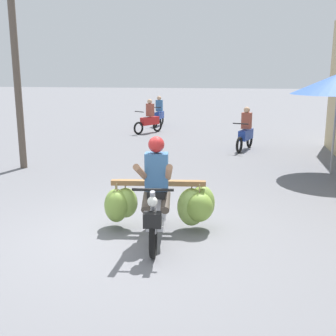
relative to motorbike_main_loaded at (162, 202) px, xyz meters
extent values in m
plane|color=slate|center=(-0.49, -0.36, -0.50)|extent=(120.00, 120.00, 0.00)
torus|color=black|center=(0.06, -0.94, -0.22)|extent=(0.15, 0.57, 0.56)
torus|color=black|center=(-0.10, 0.25, -0.22)|extent=(0.15, 0.57, 0.56)
cube|color=silver|center=(-0.01, -0.44, -0.18)|extent=(0.31, 0.59, 0.08)
cube|color=silver|center=(-0.06, -0.05, 0.00)|extent=(0.36, 0.67, 0.36)
cube|color=black|center=(-0.05, -0.12, 0.22)|extent=(0.33, 0.63, 0.10)
cylinder|color=gray|center=(0.05, -0.88, 0.12)|extent=(0.11, 0.29, 0.69)
cylinder|color=black|center=(0.06, -0.92, 0.46)|extent=(0.56, 0.11, 0.04)
sphere|color=silver|center=(0.07, -1.00, 0.32)|extent=(0.14, 0.14, 0.14)
cube|color=black|center=(0.07, -1.04, 0.08)|extent=(0.26, 0.19, 0.20)
cube|color=silver|center=(0.06, -0.94, 0.08)|extent=(0.14, 0.29, 0.04)
cube|color=olive|center=(-0.08, 0.10, 0.28)|extent=(1.50, 0.29, 0.08)
cube|color=olive|center=(-0.10, 0.28, 0.25)|extent=(1.35, 0.25, 0.06)
ellipsoid|color=#7EA140|center=(-0.71, -0.06, -0.08)|extent=(0.48, 0.46, 0.50)
cylinder|color=#998459|center=(-0.71, -0.06, 0.22)|extent=(0.02, 0.02, 0.15)
ellipsoid|color=#81A443|center=(0.60, 0.29, -0.07)|extent=(0.47, 0.44, 0.57)
cylinder|color=#998459|center=(0.60, 0.29, 0.24)|extent=(0.02, 0.02, 0.11)
ellipsoid|color=#86AA49|center=(-0.60, 0.06, -0.06)|extent=(0.46, 0.43, 0.49)
cylinder|color=#998459|center=(-0.60, 0.06, 0.23)|extent=(0.02, 0.02, 0.14)
ellipsoid|color=#8EB251|center=(0.45, 0.19, -0.11)|extent=(0.51, 0.48, 0.62)
cylinder|color=#998459|center=(0.45, 0.19, 0.23)|extent=(0.02, 0.02, 0.13)
ellipsoid|color=#83A746|center=(-0.78, 0.11, -0.13)|extent=(0.45, 0.42, 0.56)
cylinder|color=#998459|center=(-0.78, 0.11, 0.21)|extent=(0.02, 0.02, 0.18)
ellipsoid|color=#7B9F3E|center=(0.58, 0.11, -0.08)|extent=(0.50, 0.46, 0.47)
cylinder|color=#998459|center=(0.58, 0.11, 0.21)|extent=(0.02, 0.02, 0.17)
cube|color=#386699|center=(-0.03, -0.24, 0.55)|extent=(0.37, 0.26, 0.56)
sphere|color=#B22626|center=(-0.03, -0.26, 0.96)|extent=(0.24, 0.24, 0.24)
cylinder|color=#9E7051|center=(0.21, -0.56, 0.62)|extent=(0.23, 0.72, 0.39)
cylinder|color=#9E7051|center=(-0.18, -0.61, 0.62)|extent=(0.13, 0.72, 0.39)
cylinder|color=#4C4238|center=(0.12, -0.34, 0.12)|extent=(0.19, 0.45, 0.27)
cylinder|color=#4C4238|center=(-0.16, -0.38, 0.12)|extent=(0.19, 0.45, 0.27)
torus|color=black|center=(-2.71, 12.54, -0.24)|extent=(0.12, 0.52, 0.52)
torus|color=black|center=(-2.63, 13.63, -0.24)|extent=(0.12, 0.52, 0.52)
cube|color=navy|center=(-2.66, 13.19, 0.00)|extent=(0.31, 0.92, 0.32)
cylinder|color=black|center=(-2.71, 12.59, 0.42)|extent=(0.50, 0.07, 0.04)
cube|color=#386699|center=(-2.66, 13.21, 0.45)|extent=(0.31, 0.22, 0.52)
sphere|color=tan|center=(-2.66, 13.19, 0.80)|extent=(0.20, 0.20, 0.20)
torus|color=black|center=(1.13, 6.98, -0.24)|extent=(0.23, 0.52, 0.52)
torus|color=black|center=(1.45, 8.03, -0.24)|extent=(0.23, 0.52, 0.52)
cube|color=navy|center=(1.32, 7.60, 0.00)|extent=(0.50, 0.93, 0.32)
cylinder|color=black|center=(1.14, 7.03, 0.42)|extent=(0.49, 0.18, 0.04)
cube|color=#994738|center=(1.33, 7.62, 0.45)|extent=(0.35, 0.28, 0.52)
sphere|color=tan|center=(1.32, 7.60, 0.80)|extent=(0.20, 0.20, 0.20)
torus|color=black|center=(-2.95, 10.33, -0.24)|extent=(0.35, 0.48, 0.52)
torus|color=black|center=(-2.35, 11.25, -0.24)|extent=(0.35, 0.48, 0.52)
cube|color=red|center=(-2.60, 10.88, 0.00)|extent=(0.69, 0.89, 0.32)
cylinder|color=black|center=(-2.92, 10.37, 0.42)|extent=(0.44, 0.30, 0.04)
cube|color=#994738|center=(-2.59, 10.89, 0.45)|extent=(0.36, 0.33, 0.52)
sphere|color=tan|center=(-2.60, 10.88, 0.80)|extent=(0.20, 0.20, 0.20)
cylinder|color=#99999E|center=(3.42, 4.57, 0.54)|extent=(0.05, 0.05, 2.07)
cylinder|color=brown|center=(-4.50, 3.89, 2.30)|extent=(0.18, 0.18, 5.59)
camera|label=1|loc=(1.20, -6.21, 2.00)|focal=45.07mm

